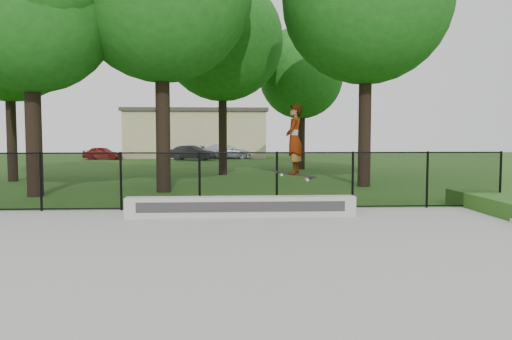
% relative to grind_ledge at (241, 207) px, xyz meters
% --- Properties ---
extents(ground, '(100.00, 100.00, 0.00)m').
position_rel_grind_ledge_xyz_m(ground, '(-1.04, -4.70, -0.30)').
color(ground, '#2F5618').
rests_on(ground, ground).
extents(concrete_slab, '(14.00, 12.00, 0.06)m').
position_rel_grind_ledge_xyz_m(concrete_slab, '(-1.04, -4.70, -0.27)').
color(concrete_slab, '#A2A29D').
rests_on(concrete_slab, ground).
extents(grind_ledge, '(5.39, 0.40, 0.48)m').
position_rel_grind_ledge_xyz_m(grind_ledge, '(0.00, 0.00, 0.00)').
color(grind_ledge, '#B4B5AF').
rests_on(grind_ledge, concrete_slab).
extents(car_a, '(3.23, 1.65, 1.06)m').
position_rel_grind_ledge_xyz_m(car_a, '(-10.41, 29.42, 0.23)').
color(car_a, maroon).
rests_on(car_a, ground).
extents(car_b, '(3.44, 2.22, 1.17)m').
position_rel_grind_ledge_xyz_m(car_b, '(-3.12, 28.06, 0.28)').
color(car_b, black).
rests_on(car_b, ground).
extents(car_c, '(3.94, 1.82, 1.23)m').
position_rel_grind_ledge_xyz_m(car_c, '(-0.40, 30.44, 0.32)').
color(car_c, '#ABAFC2').
rests_on(car_c, ground).
extents(skater_airborne, '(0.84, 0.68, 1.76)m').
position_rel_grind_ledge_xyz_m(skater_airborne, '(1.23, -0.18, 1.56)').
color(skater_airborne, black).
rests_on(skater_airborne, ground).
extents(chainlink_fence, '(16.06, 0.06, 1.50)m').
position_rel_grind_ledge_xyz_m(chainlink_fence, '(-1.04, 1.20, 0.51)').
color(chainlink_fence, black).
rests_on(chainlink_fence, concrete_slab).
extents(tree_row, '(20.52, 17.65, 10.36)m').
position_rel_grind_ledge_xyz_m(tree_row, '(-1.44, 9.16, 6.22)').
color(tree_row, black).
rests_on(tree_row, ground).
extents(distant_building, '(12.40, 6.40, 4.30)m').
position_rel_grind_ledge_xyz_m(distant_building, '(-3.04, 33.30, 1.87)').
color(distant_building, '#C9BE8D').
rests_on(distant_building, ground).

